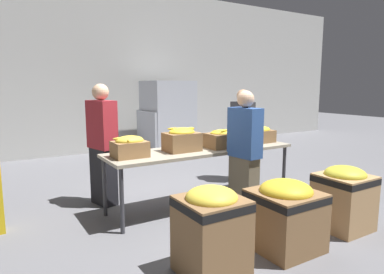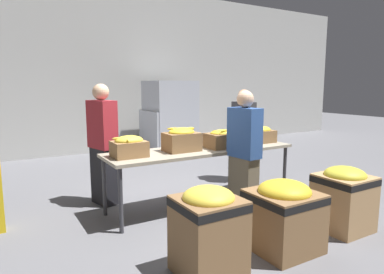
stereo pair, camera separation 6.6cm
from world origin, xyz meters
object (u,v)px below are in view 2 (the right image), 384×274
object	(u,v)px
volunteer_0	(243,136)
donation_bin_0	(208,228)
banana_box_0	(129,146)
banana_box_3	(259,134)
volunteer_1	(244,154)
donation_bin_2	(344,196)
banana_box_1	(182,139)
sorting_table	(202,153)
donation_bin_1	(283,213)
pallet_stack_0	(168,132)
volunteer_2	(103,145)
banana_box_2	(223,138)
pallet_stack_1	(170,117)

from	to	relation	value
volunteer_0	donation_bin_0	bearing A→B (deg)	-43.22
banana_box_0	donation_bin_0	xyz separation A→B (m)	(0.15, -1.49, -0.50)
banana_box_3	banana_box_0	bearing A→B (deg)	-179.72
volunteer_1	donation_bin_2	size ratio (longest dim) A/B	2.14
banana_box_1	donation_bin_2	distance (m)	2.03
sorting_table	donation_bin_1	world-z (taller)	sorting_table
donation_bin_2	pallet_stack_0	bearing A→B (deg)	86.12
donation_bin_1	volunteer_2	bearing A→B (deg)	116.85
banana_box_0	donation_bin_0	size ratio (longest dim) A/B	0.51
volunteer_2	pallet_stack_0	xyz separation A→B (m)	(2.42, 2.86, -0.31)
volunteer_0	banana_box_1	bearing A→B (deg)	-64.86
volunteer_0	volunteer_1	distance (m)	1.61
volunteer_2	sorting_table	bearing A→B (deg)	41.51
banana_box_0	volunteer_1	xyz separation A→B (m)	(1.30, -0.54, -0.14)
banana_box_2	pallet_stack_0	size ratio (longest dim) A/B	0.40
volunteer_0	volunteer_2	distance (m)	2.40
sorting_table	banana_box_2	world-z (taller)	banana_box_2
volunteer_0	volunteer_1	xyz separation A→B (m)	(-1.01, -1.26, 0.00)
volunteer_2	banana_box_2	bearing A→B (deg)	44.96
banana_box_3	donation_bin_1	xyz separation A→B (m)	(-0.99, -1.50, -0.54)
volunteer_2	pallet_stack_1	bearing A→B (deg)	124.29
pallet_stack_0	banana_box_2	bearing A→B (deg)	-105.25
banana_box_0	donation_bin_2	bearing A→B (deg)	-36.99
banana_box_3	donation_bin_2	xyz separation A→B (m)	(-0.06, -1.50, -0.52)
sorting_table	banana_box_1	size ratio (longest dim) A/B	5.96
banana_box_2	donation_bin_1	size ratio (longest dim) A/B	0.65
donation_bin_1	pallet_stack_0	xyz separation A→B (m)	(1.28, 5.10, 0.13)
volunteer_2	pallet_stack_1	distance (m)	3.76
donation_bin_2	banana_box_1	bearing A→B (deg)	130.13
banana_box_2	banana_box_0	bearing A→B (deg)	176.91
banana_box_3	volunteer_2	distance (m)	2.26
banana_box_1	donation_bin_0	distance (m)	1.68
donation_bin_2	pallet_stack_0	size ratio (longest dim) A/B	0.64
banana_box_1	banana_box_2	world-z (taller)	banana_box_1
banana_box_2	donation_bin_1	bearing A→B (deg)	-101.04
volunteer_2	donation_bin_0	world-z (taller)	volunteer_2
banana_box_2	donation_bin_2	bearing A→B (deg)	-65.06
sorting_table	donation_bin_0	distance (m)	1.76
banana_box_3	donation_bin_0	xyz separation A→B (m)	(-1.89, -1.50, -0.50)
donation_bin_0	pallet_stack_1	world-z (taller)	pallet_stack_1
banana_box_3	banana_box_1	bearing A→B (deg)	-179.88
banana_box_1	pallet_stack_1	distance (m)	3.96
donation_bin_1	donation_bin_2	world-z (taller)	donation_bin_2
volunteer_1	sorting_table	bearing A→B (deg)	21.11
banana_box_2	banana_box_3	size ratio (longest dim) A/B	1.07
banana_box_0	donation_bin_1	bearing A→B (deg)	-55.05
donation_bin_0	donation_bin_1	world-z (taller)	donation_bin_0
banana_box_2	donation_bin_2	xyz separation A→B (m)	(0.66, -1.42, -0.52)
donation_bin_1	pallet_stack_0	bearing A→B (deg)	75.90
banana_box_0	pallet_stack_1	distance (m)	4.31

